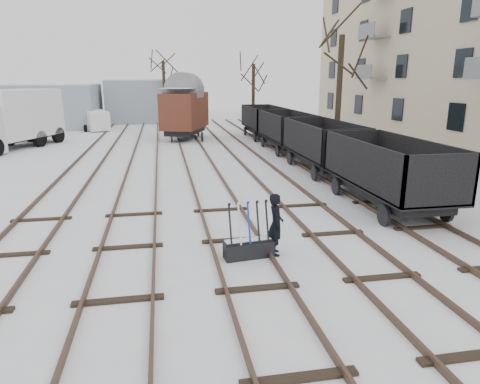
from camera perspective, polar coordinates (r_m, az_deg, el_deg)
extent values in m
plane|color=white|center=(9.78, 2.33, -12.86)|extent=(120.00, 120.00, 0.00)
cube|color=black|center=(23.37, -22.00, 2.74)|extent=(0.07, 52.00, 0.15)
cube|color=black|center=(23.12, -18.52, 2.93)|extent=(0.07, 52.00, 0.15)
cube|color=black|center=(22.95, -14.65, 3.13)|extent=(0.07, 52.00, 0.15)
cube|color=black|center=(22.88, -11.06, 3.31)|extent=(0.07, 52.00, 0.15)
cube|color=black|center=(11.42, -15.02, -9.00)|extent=(1.90, 0.20, 0.08)
cube|color=black|center=(22.91, -7.14, 3.49)|extent=(0.07, 52.00, 0.15)
cube|color=black|center=(23.03, -3.57, 3.63)|extent=(0.07, 52.00, 0.15)
cube|color=black|center=(11.54, 0.14, -8.21)|extent=(1.90, 0.20, 0.08)
cube|color=black|center=(23.26, 0.27, 3.77)|extent=(0.07, 52.00, 0.15)
cube|color=black|center=(23.57, 3.71, 3.89)|extent=(0.07, 52.00, 0.15)
cube|color=black|center=(12.40, 14.00, -6.99)|extent=(1.90, 0.20, 0.08)
cube|color=black|center=(23.99, 7.34, 3.99)|extent=(0.07, 52.00, 0.15)
cube|color=black|center=(24.46, 10.56, 4.07)|extent=(0.07, 52.00, 0.15)
cube|color=black|center=(13.87, 25.44, -5.67)|extent=(1.90, 0.20, 0.08)
cube|color=gray|center=(45.86, -24.75, 10.34)|extent=(10.00, 8.00, 4.00)
cube|color=white|center=(45.80, -25.03, 12.89)|extent=(9.80, 7.84, 0.10)
cube|color=gray|center=(48.54, -13.08, 11.71)|extent=(7.00, 6.00, 4.40)
cube|color=white|center=(48.48, -13.24, 14.36)|extent=(6.86, 5.88, 0.10)
cube|color=black|center=(11.29, 1.16, -7.68)|extent=(1.34, 0.58, 0.44)
cube|color=black|center=(11.20, 1.16, -6.54)|extent=(1.33, 0.46, 0.06)
cube|color=white|center=(11.18, 1.16, -6.35)|extent=(1.27, 0.42, 0.03)
cylinder|color=black|center=(10.89, -1.32, -4.43)|extent=(0.09, 0.32, 1.08)
cylinder|color=silver|center=(10.96, -0.07, -4.30)|extent=(0.09, 0.32, 1.08)
cylinder|color=#0D32AA|center=(11.03, 1.18, -4.17)|extent=(0.09, 0.32, 1.08)
cylinder|color=black|center=(11.11, 2.40, -4.04)|extent=(0.09, 0.32, 1.08)
cylinder|color=black|center=(11.19, 3.60, -3.91)|extent=(0.09, 0.32, 1.08)
imported|color=black|center=(11.33, 4.80, -4.32)|extent=(0.47, 0.65, 1.67)
cube|color=black|center=(16.42, 18.90, 0.32)|extent=(1.93, 5.31, 0.40)
cube|color=black|center=(16.37, 18.95, 1.01)|extent=(2.41, 6.03, 0.12)
cube|color=black|center=(15.67, 15.50, 3.70)|extent=(0.10, 6.03, 1.61)
cube|color=black|center=(16.81, 22.64, 3.82)|extent=(0.10, 6.03, 1.61)
cube|color=white|center=(16.35, 18.98, 1.35)|extent=(2.17, 5.79, 0.06)
cylinder|color=black|center=(14.35, 18.62, -2.94)|extent=(0.12, 0.70, 0.70)
cylinder|color=black|center=(18.65, 18.95, 1.04)|extent=(0.12, 0.70, 0.70)
cube|color=black|center=(22.08, 10.90, 4.43)|extent=(1.93, 5.31, 0.40)
cube|color=black|center=(22.05, 10.93, 4.95)|extent=(2.41, 6.03, 0.12)
cube|color=black|center=(21.53, 8.14, 7.00)|extent=(0.10, 6.03, 1.61)
cube|color=black|center=(22.37, 13.81, 7.01)|extent=(0.10, 6.03, 1.61)
cube|color=white|center=(22.03, 10.94, 5.20)|extent=(2.17, 5.79, 0.06)
cylinder|color=black|center=(19.98, 9.87, 2.52)|extent=(0.12, 0.70, 0.70)
cylinder|color=black|center=(24.30, 11.68, 4.61)|extent=(0.12, 0.70, 0.70)
cube|color=black|center=(28.06, 6.20, 6.79)|extent=(1.93, 5.31, 0.40)
cube|color=black|center=(28.03, 6.21, 7.20)|extent=(2.41, 6.03, 0.12)
cube|color=black|center=(27.63, 3.93, 8.82)|extent=(0.10, 6.03, 1.61)
cube|color=black|center=(28.29, 8.53, 8.84)|extent=(0.10, 6.03, 1.61)
cube|color=white|center=(28.02, 6.22, 7.40)|extent=(2.17, 5.79, 0.06)
cylinder|color=black|center=(25.97, 5.04, 5.50)|extent=(0.12, 0.70, 0.70)
cylinder|color=black|center=(30.25, 7.17, 6.77)|extent=(0.12, 0.70, 0.70)
cube|color=black|center=(34.20, 3.14, 8.29)|extent=(1.93, 5.31, 0.40)
cube|color=black|center=(34.17, 3.15, 8.63)|extent=(2.41, 6.03, 0.12)
cube|color=black|center=(33.84, 1.23, 9.96)|extent=(0.10, 6.03, 1.61)
cube|color=black|center=(34.38, 5.07, 9.98)|extent=(0.10, 6.03, 1.61)
cube|color=white|center=(34.16, 3.15, 8.80)|extent=(2.17, 5.79, 0.06)
cylinder|color=black|center=(32.12, 2.01, 7.34)|extent=(0.12, 0.70, 0.70)
cylinder|color=black|center=(36.36, 4.13, 8.19)|extent=(0.12, 0.70, 0.70)
cube|color=black|center=(33.81, -7.27, 8.14)|extent=(3.39, 4.90, 0.41)
cube|color=#462115|center=(33.67, -7.35, 10.74)|extent=(4.07, 5.65, 2.66)
cube|color=white|center=(33.59, -7.45, 13.61)|extent=(3.75, 5.32, 0.04)
cylinder|color=black|center=(32.18, -9.09, 7.19)|extent=(0.12, 0.72, 0.72)
cylinder|color=black|center=(35.54, -5.58, 8.02)|extent=(0.12, 0.72, 0.72)
cube|color=black|center=(32.64, -28.05, 6.21)|extent=(4.60, 8.36, 0.34)
cube|color=silver|center=(33.34, -27.94, 9.20)|extent=(4.88, 6.46, 3.14)
cube|color=white|center=(33.26, -28.28, 11.91)|extent=(4.78, 6.34, 0.04)
cylinder|color=black|center=(35.31, -24.64, 7.03)|extent=(0.34, 1.12, 1.12)
cube|color=silver|center=(41.56, -18.60, 9.06)|extent=(2.82, 4.28, 1.62)
cube|color=white|center=(41.49, -18.70, 10.19)|extent=(2.75, 4.18, 0.04)
cylinder|color=black|center=(40.50, -19.91, 7.98)|extent=(0.20, 0.63, 0.63)
cylinder|color=black|center=(42.75, -17.23, 8.52)|extent=(0.20, 0.63, 0.63)
cylinder|color=black|center=(23.69, 12.98, 11.63)|extent=(0.30, 0.30, 6.73)
cylinder|color=black|center=(44.90, -10.04, 12.83)|extent=(0.30, 0.30, 6.27)
cylinder|color=black|center=(40.27, 1.78, 12.54)|extent=(0.30, 0.30, 5.85)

